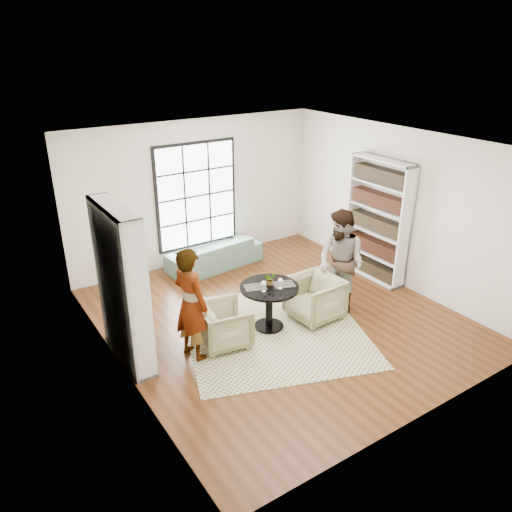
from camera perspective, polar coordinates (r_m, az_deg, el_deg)
ground at (r=8.72m, az=2.60°, el=-7.04°), size 6.00×6.00×0.00m
room_shell at (r=8.56m, az=0.64°, el=1.77°), size 6.00×6.01×6.00m
rug at (r=8.33m, az=2.13°, el=-8.58°), size 3.63×3.63×0.01m
pedestal_table at (r=8.17m, az=1.52°, el=-4.81°), size 0.96×0.96×0.77m
sofa at (r=10.49m, az=-4.76°, el=0.24°), size 2.07×0.98×0.58m
armchair_left at (r=7.86m, az=-3.63°, el=-7.87°), size 0.87×0.85×0.69m
armchair_right at (r=8.59m, az=6.71°, el=-4.81°), size 0.86×0.83×0.75m
person_left at (r=7.38m, az=-7.46°, el=-5.48°), size 0.56×0.73×1.77m
person_right at (r=8.69m, az=9.68°, el=-0.69°), size 0.81×0.97×1.83m
placemat_left at (r=8.04m, az=-0.09°, el=-3.57°), size 0.41×0.36×0.01m
placemat_right at (r=8.14m, az=3.19°, el=-3.25°), size 0.41×0.36×0.01m
cutlery_left at (r=8.04m, az=-0.09°, el=-3.53°), size 0.21×0.25×0.01m
cutlery_right at (r=8.14m, az=3.19°, el=-3.21°), size 0.21×0.25×0.01m
wine_glass_left at (r=7.86m, az=0.88°, el=-3.20°), size 0.08×0.08×0.18m
wine_glass_right at (r=7.96m, az=2.81°, el=-2.89°), size 0.08×0.08×0.18m
flower_centerpiece at (r=8.09m, az=1.60°, el=-2.64°), size 0.22×0.20×0.20m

